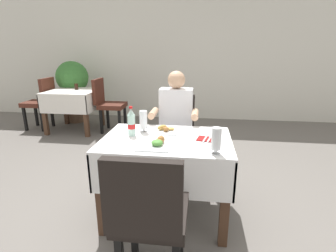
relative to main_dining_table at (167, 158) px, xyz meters
name	(u,v)px	position (x,y,z in m)	size (l,w,h in m)	color
ground_plane	(162,218)	(-0.04, -0.06, -0.57)	(11.00, 11.00, 0.00)	#66605B
back_wall	(188,46)	(-0.04, 3.59, 0.97)	(11.00, 0.12, 3.09)	silver
main_dining_table	(167,158)	(0.00, 0.00, 0.00)	(1.09, 0.77, 0.75)	white
chair_far_diner_seat	(175,132)	(0.00, 0.78, -0.02)	(0.44, 0.50, 0.97)	black
chair_near_camera_side	(149,214)	(0.00, -0.78, -0.02)	(0.44, 0.50, 0.97)	black
seated_diner_far	(176,122)	(0.01, 0.67, 0.14)	(0.50, 0.46, 1.26)	#282D42
plate_near_camera	(156,143)	(-0.06, -0.19, 0.20)	(0.26, 0.26, 0.07)	white
plate_far_diner	(165,130)	(-0.03, 0.18, 0.20)	(0.22, 0.22, 0.06)	white
beer_glass_left	(143,121)	(-0.23, 0.15, 0.29)	(0.07, 0.07, 0.20)	white
beer_glass_middle	(216,141)	(0.40, -0.29, 0.28)	(0.07, 0.07, 0.20)	white
cola_bottle_primary	(131,123)	(-0.31, 0.04, 0.30)	(0.07, 0.07, 0.26)	silver
napkin_cutlery_set	(208,139)	(0.35, 0.01, 0.19)	(0.19, 0.20, 0.01)	maroon
background_dining_table	(74,101)	(-2.05, 2.38, -0.01)	(0.88, 0.84, 0.75)	white
background_chair_left	(41,100)	(-2.70, 2.38, -0.02)	(0.50, 0.44, 0.97)	#4C2319
background_chair_right	(108,102)	(-1.40, 2.38, -0.02)	(0.50, 0.44, 0.97)	#4C2319
background_table_tumbler	(76,87)	(-2.03, 2.49, 0.24)	(0.06, 0.06, 0.11)	black
potted_plant_corner	(73,82)	(-2.32, 2.94, 0.27)	(0.64, 0.64, 1.25)	brown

